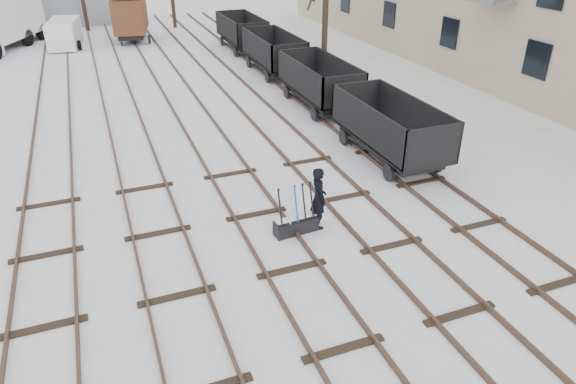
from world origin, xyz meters
name	(u,v)px	position (x,y,z in m)	size (l,w,h in m)	color
ground	(292,270)	(0.00, 0.00, 0.00)	(120.00, 120.00, 0.00)	white
tracks	(187,107)	(0.00, 13.67, 0.07)	(13.90, 52.00, 0.16)	black
ground_frame	(296,224)	(0.77, 1.64, 0.28)	(1.33, 0.53, 1.49)	black
worker	(319,198)	(1.52, 1.74, 0.95)	(0.69, 0.46, 1.90)	black
freight_wagon_a	(389,137)	(6.00, 5.28, 0.85)	(2.17, 5.43, 2.22)	black
freight_wagon_b	(319,89)	(6.00, 11.68, 0.85)	(2.17, 5.43, 2.22)	black
freight_wagon_c	(274,58)	(6.00, 18.08, 0.85)	(2.17, 5.43, 2.22)	black
freight_wagon_d	(242,37)	(6.00, 24.48, 0.85)	(2.17, 5.43, 2.22)	black
box_van_wagon	(130,13)	(-0.69, 30.08, 1.97)	(3.12, 4.78, 3.38)	black
panel_van	(65,33)	(-5.28, 29.64, 0.95)	(2.40, 4.38, 1.83)	white
tree_near	(325,25)	(7.31, 14.03, 3.33)	(0.30, 0.30, 6.66)	black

